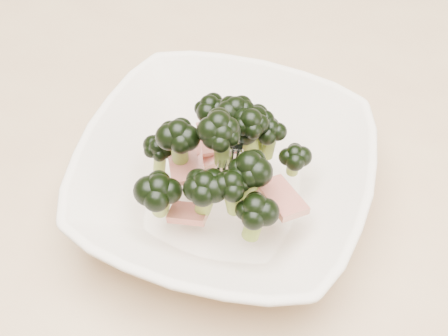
# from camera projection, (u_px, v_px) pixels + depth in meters

# --- Properties ---
(dining_table) EXTENTS (1.20, 0.80, 0.75)m
(dining_table) POSITION_uv_depth(u_px,v_px,m) (187.00, 269.00, 0.68)
(dining_table) COLOR tan
(dining_table) RESTS_ON ground
(broccoli_dish) EXTENTS (0.30, 0.30, 0.13)m
(broccoli_dish) POSITION_uv_depth(u_px,v_px,m) (224.00, 174.00, 0.59)
(broccoli_dish) COLOR #F1E0CC
(broccoli_dish) RESTS_ON dining_table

